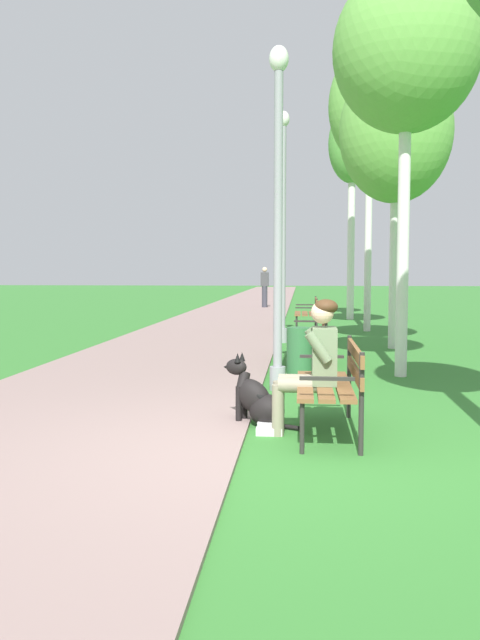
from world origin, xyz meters
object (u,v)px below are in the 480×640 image
(lamp_post_mid, at_px, (283,225))
(litter_bin, at_px, (299,352))
(dog_black, at_px, (257,399))
(birch_tree_second, at_px, (407,52))
(birch_tree_third, at_px, (396,133))
(pedestrian_distant, at_px, (265,287))
(park_bench_mid, at_px, (313,332))
(park_bench_far, at_px, (309,311))
(lamp_post_near, at_px, (278,215))
(park_bench_near, at_px, (335,379))
(birch_tree_fourth, at_px, (370,107))
(birch_tree_fifth, at_px, (352,148))
(person_seated_on_near_bench, at_px, (312,361))

(lamp_post_mid, bearing_deg, litter_bin, -85.25)
(dog_black, height_order, birch_tree_second, birch_tree_second)
(birch_tree_third, xyz_separation_m, pedestrian_distant, (-3.23, 13.31, -3.28))
(lamp_post_mid, xyz_separation_m, litter_bin, (0.36, -4.34, -2.11))
(park_bench_mid, relative_size, litter_bin, 2.14)
(park_bench_far, bearing_deg, birch_tree_second, -79.63)
(lamp_post_near, relative_size, pedestrian_distant, 2.57)
(park_bench_near, relative_size, birch_tree_third, 0.27)
(park_bench_near, distance_m, litter_bin, 3.31)
(litter_bin, bearing_deg, birch_tree_fourth, 76.92)
(lamp_post_near, height_order, lamp_post_mid, lamp_post_mid)
(lamp_post_near, relative_size, birch_tree_fifth, 0.65)
(birch_tree_second, bearing_deg, birch_tree_fourth, 88.23)
(person_seated_on_near_bench, distance_m, litter_bin, 3.32)
(dog_black, distance_m, birch_tree_second, 5.61)
(dog_black, height_order, pedestrian_distant, pedestrian_distant)
(person_seated_on_near_bench, relative_size, birch_tree_second, 0.22)
(dog_black, relative_size, litter_bin, 1.12)
(lamp_post_near, xyz_separation_m, pedestrian_distant, (-1.17, 17.95, -1.35))
(birch_tree_fifth, bearing_deg, birch_tree_third, -88.11)
(lamp_post_near, bearing_deg, park_bench_far, 86.56)
(litter_bin, relative_size, pedestrian_distant, 0.42)
(birch_tree_third, relative_size, birch_tree_fourth, 0.79)
(birch_tree_third, distance_m, birch_tree_fourth, 3.89)
(birch_tree_second, xyz_separation_m, litter_bin, (-1.45, -0.12, -4.16))
(birch_tree_second, bearing_deg, dog_black, -120.31)
(birch_tree_second, bearing_deg, park_bench_far, 100.37)
(park_bench_near, distance_m, lamp_post_near, 2.81)
(person_seated_on_near_bench, bearing_deg, birch_tree_third, 76.35)
(park_bench_near, height_order, litter_bin, park_bench_near)
(park_bench_mid, height_order, birch_tree_fifth, birch_tree_fifth)
(dog_black, xyz_separation_m, lamp_post_near, (0.13, 1.91, 1.94))
(lamp_post_near, relative_size, litter_bin, 6.06)
(lamp_post_mid, bearing_deg, birch_tree_fourth, 54.40)
(birch_tree_second, distance_m, pedestrian_distant, 17.35)
(lamp_post_near, bearing_deg, park_bench_mid, 78.88)
(dog_black, bearing_deg, park_bench_near, -19.52)
(birch_tree_second, height_order, pedestrian_distant, birch_tree_second)
(dog_black, bearing_deg, park_bench_far, 86.49)
(park_bench_far, distance_m, birch_tree_second, 7.95)
(lamp_post_near, relative_size, birch_tree_fourth, 0.61)
(park_bench_mid, bearing_deg, lamp_post_near, -101.12)
(dog_black, distance_m, lamp_post_near, 2.72)
(person_seated_on_near_bench, distance_m, birch_tree_second, 5.31)
(lamp_post_near, distance_m, litter_bin, 2.18)
(birch_tree_fourth, bearing_deg, birch_tree_fifth, 91.87)
(dog_black, height_order, lamp_post_mid, lamp_post_mid)
(birch_tree_fourth, height_order, birch_tree_fifth, birch_tree_fourth)
(litter_bin, bearing_deg, dog_black, -97.45)
(park_bench_near, height_order, park_bench_far, same)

